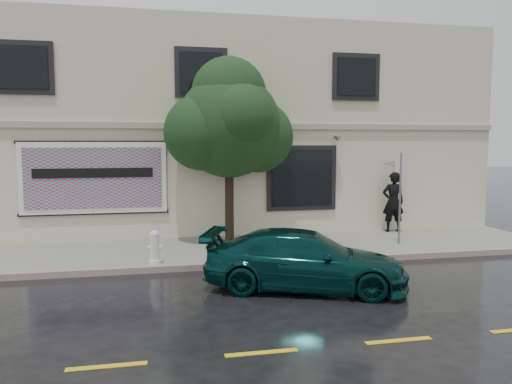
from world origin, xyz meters
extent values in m
plane|color=black|center=(0.00, 0.00, 0.00)|extent=(90.00, 90.00, 0.00)
cube|color=gray|center=(0.00, 3.25, 0.07)|extent=(20.00, 3.50, 0.15)
cube|color=gray|center=(0.00, 1.50, 0.07)|extent=(20.00, 0.18, 0.16)
cube|color=gold|center=(0.00, -3.50, 0.01)|extent=(19.00, 0.12, 0.01)
cube|color=beige|center=(0.00, 9.00, 3.50)|extent=(20.00, 8.00, 7.00)
cube|color=#9E9984|center=(0.00, 4.96, 3.60)|extent=(20.00, 0.12, 0.18)
cube|color=black|center=(3.20, 4.96, 1.95)|extent=(2.30, 0.10, 2.10)
cube|color=black|center=(3.20, 4.90, 1.95)|extent=(2.00, 0.05, 1.80)
cube|color=black|center=(-5.00, 4.90, 5.20)|extent=(1.30, 0.05, 1.20)
cube|color=black|center=(0.00, 4.90, 5.20)|extent=(1.30, 0.05, 1.20)
cube|color=black|center=(5.00, 4.90, 5.20)|extent=(1.30, 0.05, 1.20)
cube|color=white|center=(-3.20, 4.93, 2.05)|extent=(4.20, 0.06, 2.10)
cube|color=red|center=(-3.20, 4.89, 2.05)|extent=(3.90, 0.04, 1.80)
cube|color=black|center=(-3.20, 4.96, 1.00)|extent=(4.30, 0.10, 0.10)
cube|color=black|center=(-3.20, 4.96, 3.10)|extent=(4.30, 0.10, 0.10)
cube|color=black|center=(-3.20, 4.86, 2.20)|extent=(3.40, 0.02, 0.28)
imported|color=#083230|center=(1.60, -0.50, 0.62)|extent=(4.64, 3.25, 1.24)
imported|color=black|center=(6.24, 4.60, 1.14)|extent=(0.79, 0.58, 1.98)
imported|color=black|center=(6.24, 4.60, 2.47)|extent=(1.00, 1.00, 0.67)
cylinder|color=#2F1E15|center=(0.72, 4.20, 1.36)|extent=(0.26, 0.26, 2.42)
sphere|color=black|center=(0.72, 4.20, 3.58)|extent=(3.06, 3.06, 3.06)
cylinder|color=white|center=(-1.50, 1.80, 0.19)|extent=(0.31, 0.31, 0.08)
cylinder|color=white|center=(-1.50, 1.80, 0.52)|extent=(0.23, 0.23, 0.57)
sphere|color=white|center=(-1.50, 1.80, 0.85)|extent=(0.23, 0.23, 0.23)
cylinder|color=white|center=(-1.50, 1.80, 0.55)|extent=(0.33, 0.10, 0.10)
cylinder|color=gray|center=(5.49, 2.75, 1.48)|extent=(0.06, 0.06, 2.65)
cube|color=silver|center=(5.49, 2.75, 2.55)|extent=(0.31, 0.14, 0.43)
camera|label=1|loc=(-1.54, -10.41, 3.10)|focal=35.00mm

